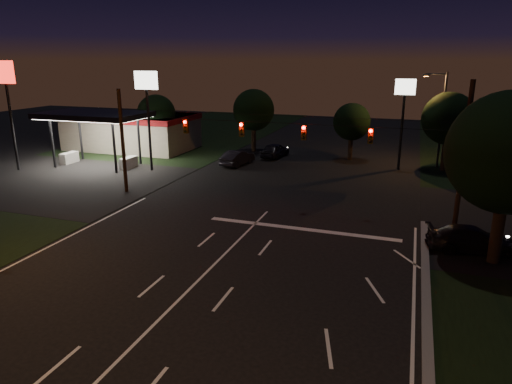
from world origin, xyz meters
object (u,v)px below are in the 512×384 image
at_px(utility_pole_right, 454,227).
at_px(car_oncoming_b, 237,158).
at_px(tree_right_near, 509,154).
at_px(car_oncoming_a, 275,150).
at_px(car_cross, 472,239).

distance_m(utility_pole_right, car_oncoming_b, 22.54).
relative_size(tree_right_near, car_oncoming_b, 1.97).
bearing_deg(tree_right_near, car_oncoming_a, 130.35).
xyz_separation_m(utility_pole_right, car_cross, (0.58, -3.78, 0.69)).
relative_size(car_oncoming_a, car_cross, 0.94).
bearing_deg(tree_right_near, car_cross, 131.89).
xyz_separation_m(tree_right_near, car_oncoming_a, (-18.29, 21.53, -4.91)).
bearing_deg(car_cross, car_oncoming_b, 41.76).
bearing_deg(utility_pole_right, car_oncoming_a, 135.12).
xyz_separation_m(utility_pole_right, car_oncoming_a, (-16.77, 16.69, 0.76)).
xyz_separation_m(car_oncoming_b, car_cross, (19.77, -15.58, -0.04)).
relative_size(utility_pole_right, tree_right_near, 1.03).
distance_m(utility_pole_right, car_oncoming_a, 23.67).
distance_m(car_oncoming_b, car_cross, 25.17).
distance_m(car_oncoming_a, car_cross, 26.84).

